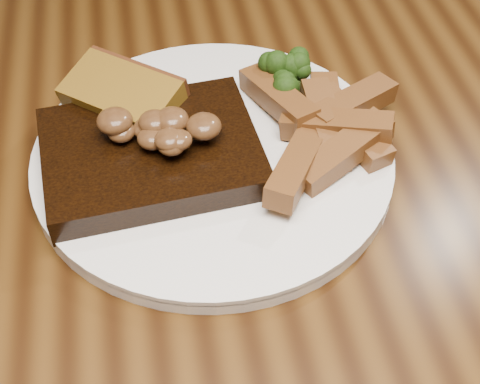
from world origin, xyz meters
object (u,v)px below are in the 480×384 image
at_px(steak, 151,154).
at_px(plate, 213,158).
at_px(dining_table, 242,266).
at_px(potato_wedges, 314,142).
at_px(garlic_bread, 124,111).

bearing_deg(steak, plate, 1.45).
bearing_deg(plate, dining_table, -69.50).
height_order(steak, potato_wedges, steak).
distance_m(dining_table, garlic_bread, 0.18).
bearing_deg(potato_wedges, dining_table, -154.29).
distance_m(dining_table, steak, 0.14).
bearing_deg(garlic_bread, potato_wedges, 15.53).
bearing_deg(potato_wedges, plate, 171.09).
bearing_deg(dining_table, garlic_bread, 131.26).
bearing_deg(garlic_bread, dining_table, -9.61).
xyz_separation_m(plate, potato_wedges, (0.08, -0.01, 0.02)).
height_order(plate, potato_wedges, potato_wedges).
height_order(garlic_bread, potato_wedges, potato_wedges).
distance_m(plate, garlic_bread, 0.09).
relative_size(dining_table, garlic_bread, 16.20).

